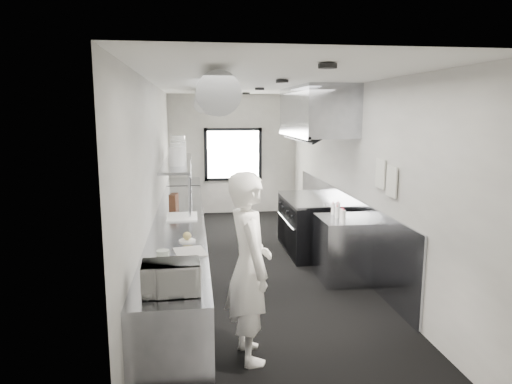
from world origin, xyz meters
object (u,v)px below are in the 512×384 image
object	(u,v)px
deli_tub_b	(163,255)
deli_tub_a	(161,271)
squeeze_bottle_b	(342,215)
small_plate	(187,241)
far_work_table	(184,201)
line_cook	(249,267)
bottle_station	(342,249)
knife_block	(174,202)
plate_stack_a	(177,156)
cutting_board	(182,217)
plate_stack_c	(179,150)
squeeze_bottle_c	(337,212)
pass_shelf	(178,163)
squeeze_bottle_d	(338,209)
microwave	(171,278)
plate_stack_b	(178,153)
prep_counter	(180,251)
squeeze_bottle_e	(333,209)
plate_stack_d	(178,146)
exhaust_hood	(316,112)
range	(310,225)
squeeze_bottle_a	(343,217)

from	to	relation	value
deli_tub_b	deli_tub_a	bearing A→B (deg)	-88.67
squeeze_bottle_b	small_plate	bearing A→B (deg)	-161.50
far_work_table	line_cook	distance (m)	5.93
deli_tub_a	bottle_station	bearing A→B (deg)	40.12
knife_block	line_cook	bearing A→B (deg)	-63.14
deli_tub_a	deli_tub_b	distance (m)	0.49
plate_stack_a	cutting_board	bearing A→B (deg)	-83.40
deli_tub_b	plate_stack_c	xyz separation A→B (m)	(0.09, 3.34, 0.80)
deli_tub_a	squeeze_bottle_c	size ratio (longest dim) A/B	0.75
pass_shelf	squeeze_bottle_d	world-z (taller)	pass_shelf
small_plate	knife_block	distance (m)	1.84
pass_shelf	microwave	distance (m)	4.18
far_work_table	deli_tub_b	bearing A→B (deg)	-91.19
pass_shelf	line_cook	distance (m)	3.79
deli_tub_a	plate_stack_b	xyz separation A→B (m)	(0.07, 3.51, 0.79)
prep_counter	small_plate	world-z (taller)	small_plate
squeeze_bottle_d	pass_shelf	bearing A→B (deg)	146.15
pass_shelf	squeeze_bottle_c	size ratio (longest dim) A/B	18.25
prep_counter	plate_stack_c	xyz separation A→B (m)	(-0.02, 1.60, 1.29)
pass_shelf	squeeze_bottle_e	distance (m)	2.75
plate_stack_d	prep_counter	bearing A→B (deg)	-88.64
exhaust_hood	deli_tub_b	xyz separation A→B (m)	(-2.36, -2.94, -1.44)
deli_tub_b	plate_stack_b	size ratio (longest dim) A/B	0.41
range	plate_stack_c	distance (m)	2.58
pass_shelf	knife_block	world-z (taller)	pass_shelf
microwave	knife_block	xyz separation A→B (m)	(-0.11, 3.37, -0.01)
far_work_table	squeeze_bottle_a	size ratio (longest dim) A/B	6.60
prep_counter	plate_stack_a	world-z (taller)	plate_stack_a
small_plate	squeeze_bottle_a	size ratio (longest dim) A/B	1.08
bottle_station	knife_block	size ratio (longest dim) A/B	3.64
plate_stack_c	plate_stack_d	bearing A→B (deg)	93.10
range	squeeze_bottle_d	size ratio (longest dim) A/B	8.03
squeeze_bottle_e	microwave	bearing A→B (deg)	-129.31
far_work_table	cutting_board	size ratio (longest dim) A/B	2.13
bottle_station	plate_stack_c	size ratio (longest dim) A/B	2.60
plate_stack_b	squeeze_bottle_d	distance (m)	2.76
deli_tub_a	far_work_table	bearing A→B (deg)	89.01
exhaust_hood	deli_tub_a	distance (m)	4.40
bottle_station	knife_block	bearing A→B (deg)	158.84
line_cook	plate_stack_b	distance (m)	3.62
squeeze_bottle_b	plate_stack_c	bearing A→B (deg)	138.31
small_plate	knife_block	xyz separation A→B (m)	(-0.22, 1.82, 0.12)
plate_stack_b	squeeze_bottle_e	size ratio (longest dim) A/B	1.96
range	squeeze_bottle_e	distance (m)	1.24
plate_stack_b	squeeze_bottle_a	distance (m)	2.95
small_plate	squeeze_bottle_e	bearing A→B (deg)	29.00
pass_shelf	cutting_board	xyz separation A→B (m)	(0.08, -1.33, -0.63)
prep_counter	squeeze_bottle_b	xyz separation A→B (m)	(2.22, -0.40, 0.54)
far_work_table	microwave	size ratio (longest dim) A/B	2.72
microwave	squeeze_bottle_b	bearing A→B (deg)	43.16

